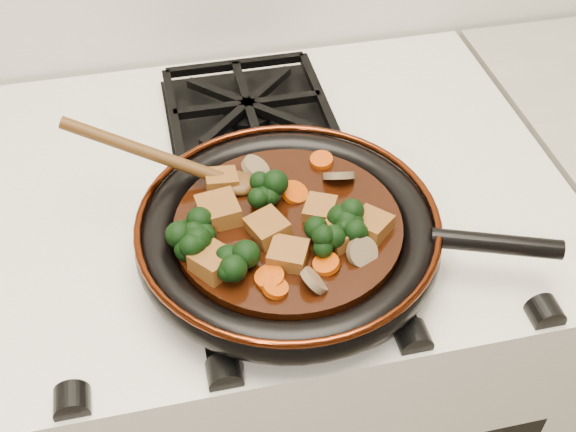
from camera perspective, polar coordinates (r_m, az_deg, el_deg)
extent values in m
cube|color=silver|center=(1.28, -1.22, -12.33)|extent=(0.76, 0.60, 0.90)
cylinder|color=black|center=(0.82, 0.00, -1.84)|extent=(0.32, 0.32, 0.01)
torus|color=black|center=(0.81, 0.00, -1.40)|extent=(0.34, 0.34, 0.04)
torus|color=#4B1B0A|center=(0.80, 0.00, -0.36)|extent=(0.34, 0.34, 0.01)
cylinder|color=black|center=(0.81, 16.13, -2.11)|extent=(0.14, 0.07, 0.02)
cylinder|color=black|center=(0.81, 0.00, -1.06)|extent=(0.26, 0.26, 0.02)
cube|color=brown|center=(0.78, -1.59, -1.03)|extent=(0.05, 0.05, 0.03)
cube|color=brown|center=(0.76, 0.01, -3.12)|extent=(0.05, 0.05, 0.02)
cube|color=brown|center=(0.81, -5.50, 0.40)|extent=(0.05, 0.05, 0.03)
cube|color=brown|center=(0.79, 6.56, -0.79)|extent=(0.06, 0.06, 0.03)
cube|color=brown|center=(0.81, 2.56, 0.47)|extent=(0.05, 0.05, 0.02)
cube|color=brown|center=(0.81, -5.53, 0.43)|extent=(0.04, 0.04, 0.02)
cube|color=brown|center=(0.84, -5.29, 2.75)|extent=(0.04, 0.04, 0.03)
cube|color=brown|center=(0.78, 4.32, -1.34)|extent=(0.05, 0.05, 0.03)
cube|color=brown|center=(0.75, -5.87, -3.68)|extent=(0.06, 0.06, 0.03)
cylinder|color=#B93E05|center=(0.83, 0.53, 1.84)|extent=(0.03, 0.03, 0.02)
cylinder|color=#B93E05|center=(0.74, -1.45, -4.90)|extent=(0.03, 0.03, 0.01)
cylinder|color=#B93E05|center=(0.75, 3.04, -3.81)|extent=(0.03, 0.03, 0.01)
cylinder|color=#B93E05|center=(0.87, 2.65, 4.42)|extent=(0.03, 0.03, 0.01)
cylinder|color=#B93E05|center=(0.80, -5.83, -0.34)|extent=(0.03, 0.03, 0.02)
cylinder|color=#B93E05|center=(0.73, -1.01, -5.70)|extent=(0.03, 0.03, 0.01)
cylinder|color=brown|center=(0.86, -2.57, 3.80)|extent=(0.04, 0.04, 0.03)
cylinder|color=brown|center=(0.85, 4.04, 3.20)|extent=(0.04, 0.04, 0.03)
cylinder|color=brown|center=(0.76, -5.21, -3.59)|extent=(0.04, 0.04, 0.02)
cylinder|color=brown|center=(0.77, 5.89, -2.87)|extent=(0.04, 0.04, 0.03)
cylinder|color=brown|center=(0.74, 2.09, -5.12)|extent=(0.03, 0.04, 0.03)
ellipsoid|color=#4E2F10|center=(0.84, -4.16, 2.59)|extent=(0.07, 0.06, 0.02)
cylinder|color=#4E2F10|center=(0.84, -10.85, 4.89)|extent=(0.02, 0.02, 0.21)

